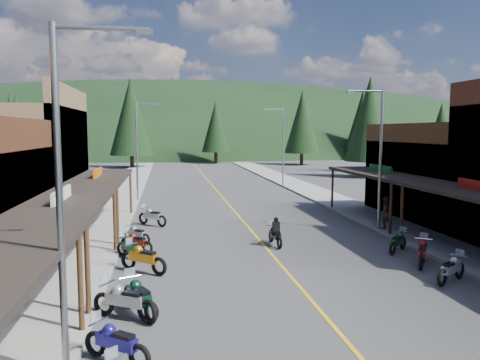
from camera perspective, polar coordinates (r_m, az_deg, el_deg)
name	(u,v)px	position (r m, az deg, el deg)	size (l,w,h in m)	color
ground	(296,283)	(18.19, 6.87, -12.36)	(220.00, 220.00, 0.00)	#38383A
centerline	(227,203)	(37.34, -1.56, -2.80)	(0.15, 90.00, 0.01)	gold
sidewalk_west	(115,205)	(37.23, -14.98, -2.92)	(3.40, 94.00, 0.15)	gray
sidewalk_east	(331,199)	(39.40, 11.09, -2.34)	(3.40, 94.00, 0.15)	gray
shop_west_3	(4,170)	(29.39, -26.84, 1.07)	(10.90, 10.20, 8.20)	brown
shop_east_3	(452,180)	(33.64, 24.46, 0.03)	(10.90, 10.20, 6.20)	#4C2D16
streetlight_0	(66,189)	(10.88, -20.44, -1.00)	(2.16, 0.18, 8.00)	gray
streetlight_1	(139,147)	(38.67, -12.27, 4.00)	(2.16, 0.18, 8.00)	gray
streetlight_2	(378,154)	(27.28, 16.49, 3.12)	(2.16, 0.18, 8.00)	gray
streetlight_3	(282,143)	(48.06, 5.12, 4.48)	(2.16, 0.18, 8.00)	gray
ridge_hill	(181,149)	(151.77, -7.24, 3.79)	(310.00, 140.00, 60.00)	black
pine_1	(54,122)	(88.71, -21.69, 6.56)	(5.88, 5.88, 12.50)	black
pine_2	(131,116)	(74.81, -13.14, 7.59)	(6.72, 6.72, 14.00)	black
pine_3	(216,127)	(83.06, -2.98, 6.52)	(5.04, 5.04, 11.00)	black
pine_4	(302,122)	(79.92, 7.59, 7.04)	(5.88, 5.88, 12.50)	black
pine_5	(363,119)	(96.74, 14.72, 7.15)	(6.72, 6.72, 14.00)	black
pine_6	(441,127)	(95.26, 23.32, 5.97)	(5.04, 5.04, 11.00)	black
pine_7	(17,123)	(96.52, -25.58, 6.32)	(5.88, 5.88, 12.50)	black
pine_8	(11,129)	(59.15, -26.09, 5.65)	(4.48, 4.48, 10.00)	black
pine_9	(375,126)	(67.99, 16.12, 6.33)	(4.93, 4.93, 10.80)	black
pine_10	(67,123)	(67.90, -20.39, 6.53)	(5.38, 5.38, 11.60)	black
pine_11	(369,119)	(59.97, 15.51, 7.19)	(5.82, 5.82, 12.40)	black
bike_west_5	(116,341)	(12.51, -14.82, -18.42)	(0.68, 2.05, 1.17)	navy
bike_west_6	(125,299)	(15.04, -13.82, -13.90)	(0.75, 2.25, 1.29)	gray
bike_west_7	(139,295)	(15.24, -12.19, -13.56)	(0.76, 2.27, 1.30)	#0B3822
bike_west_8	(143,257)	(19.52, -11.71, -9.14)	(0.77, 2.31, 1.32)	#A0650B
bike_west_9	(131,246)	(21.82, -13.19, -7.87)	(0.63, 1.90, 1.09)	#0B3716
bike_west_10	(136,241)	(22.81, -12.53, -7.27)	(0.63, 1.88, 1.07)	maroon
bike_west_11	(137,233)	(24.48, -12.49, -6.36)	(0.63, 1.88, 1.07)	gray
bike_west_12	(152,215)	(28.84, -10.64, -4.27)	(0.73, 2.20, 1.25)	gray
bike_east_7	(451,268)	(19.64, 24.37, -9.72)	(0.67, 2.01, 1.15)	#A8A9AE
bike_east_8	(422,251)	(21.61, 21.34, -8.06)	(0.72, 2.17, 1.24)	maroon
bike_east_9	(398,241)	(23.48, 18.71, -7.03)	(0.64, 1.93, 1.10)	#0D4419
rider_on_bike	(275,234)	(23.58, 4.32, -6.55)	(0.79, 2.01, 1.50)	black
pedestrian_east_b	(385,213)	(28.02, 17.24, -3.81)	(0.90, 0.52, 1.84)	#4F3932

